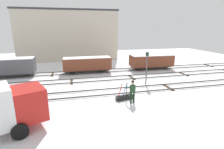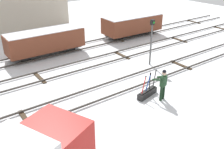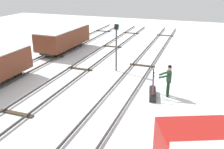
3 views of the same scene
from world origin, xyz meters
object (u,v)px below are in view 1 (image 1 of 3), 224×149
rail_worker (132,90)px  freight_car_back_track (11,66)px  switch_lever_frame (125,97)px  freight_car_near_switch (151,61)px  signal_post (147,65)px  freight_car_far_end (87,64)px

rail_worker → freight_car_back_track: size_ratio=0.34×
switch_lever_frame → freight_car_near_switch: 12.02m
signal_post → freight_car_back_track: (-14.68, 6.37, -0.79)m
rail_worker → freight_car_far_end: bearing=91.6°
rail_worker → signal_post: size_ratio=0.55×
signal_post → rail_worker: bearing=-126.2°
rail_worker → freight_car_near_switch: 12.40m
freight_car_near_switch → freight_car_far_end: bearing=-178.3°
switch_lever_frame → freight_car_far_end: freight_car_far_end is taller
freight_car_far_end → freight_car_near_switch: freight_car_near_switch is taller
rail_worker → freight_car_near_switch: size_ratio=0.31×
signal_post → freight_car_near_switch: bearing=60.5°
freight_car_far_end → freight_car_near_switch: bearing=-0.2°
switch_lever_frame → freight_car_near_switch: bearing=42.3°
switch_lever_frame → freight_car_back_track: bearing=127.3°
freight_car_near_switch → freight_car_back_track: bearing=-178.3°
switch_lever_frame → freight_car_near_switch: (7.00, 9.72, 0.97)m
freight_car_far_end → freight_car_near_switch: 9.14m
freight_car_near_switch → switch_lever_frame: bearing=-124.1°
rail_worker → signal_post: (3.01, 4.11, 1.04)m
freight_car_back_track → signal_post: bearing=-25.1°
signal_post → freight_car_near_switch: 7.38m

